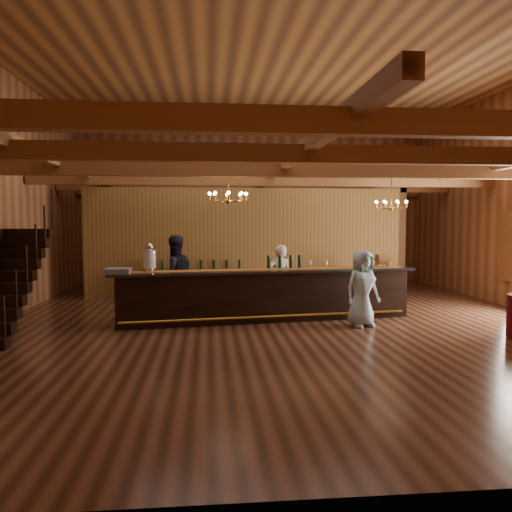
{
  "coord_description": "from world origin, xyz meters",
  "views": [
    {
      "loc": [
        -1.56,
        -10.68,
        2.16
      ],
      "look_at": [
        -0.46,
        0.82,
        1.36
      ],
      "focal_mm": 35.0,
      "sensor_mm": 36.0,
      "label": 1
    }
  ],
  "objects": [
    {
      "name": "backroom_boxes",
      "position": [
        -0.29,
        5.5,
        0.53
      ],
      "size": [
        4.1,
        0.6,
        1.1
      ],
      "color": "black",
      "rests_on": "floor"
    },
    {
      "name": "backbar_shelf",
      "position": [
        -1.94,
        3.2,
        0.41
      ],
      "size": [
        2.89,
        0.5,
        0.81
      ],
      "primitive_type": "cube",
      "rotation": [
        0.0,
        0.0,
        -0.02
      ],
      "color": "black",
      "rests_on": "floor"
    },
    {
      "name": "bar_bottle_0",
      "position": [
        -0.24,
        0.17,
        1.26
      ],
      "size": [
        0.07,
        0.07,
        0.3
      ],
      "primitive_type": "cylinder",
      "color": "black",
      "rests_on": "tasting_bar"
    },
    {
      "name": "bar_bottle_3",
      "position": [
        0.47,
        0.26,
        1.26
      ],
      "size": [
        0.07,
        0.07,
        0.3
      ],
      "primitive_type": "cylinder",
      "color": "black",
      "rests_on": "tasting_bar"
    },
    {
      "name": "beverage_dispenser",
      "position": [
        -2.77,
        -0.23,
        1.4
      ],
      "size": [
        0.26,
        0.26,
        0.6
      ],
      "color": "silver",
      "rests_on": "tasting_bar"
    },
    {
      "name": "window_right_back",
      "position": [
        5.95,
        1.0,
        1.55
      ],
      "size": [
        0.12,
        1.05,
        1.75
      ],
      "primitive_type": "cube",
      "color": "white",
      "rests_on": "wall_right"
    },
    {
      "name": "bar_bottle_1",
      "position": [
        0.02,
        0.2,
        1.26
      ],
      "size": [
        0.07,
        0.07,
        0.3
      ],
      "primitive_type": "cylinder",
      "color": "black",
      "rests_on": "tasting_bar"
    },
    {
      "name": "floor_plant",
      "position": [
        2.8,
        2.4,
        0.56
      ],
      "size": [
        0.73,
        0.64,
        1.13
      ],
      "primitive_type": "imported",
      "rotation": [
        0.0,
        0.0,
        -0.26
      ],
      "color": "#396D2D",
      "rests_on": "floor"
    },
    {
      "name": "bar_bottle_2",
      "position": [
        0.27,
        0.24,
        1.26
      ],
      "size": [
        0.07,
        0.07,
        0.3
      ],
      "primitive_type": "cylinder",
      "color": "black",
      "rests_on": "tasting_bar"
    },
    {
      "name": "ceiling",
      "position": [
        0.0,
        0.0,
        5.5
      ],
      "size": [
        14.0,
        14.0,
        0.0
      ],
      "primitive_type": "plane",
      "rotation": [
        3.14,
        0.0,
        0.0
      ],
      "color": "#B1783D",
      "rests_on": "wall_back"
    },
    {
      "name": "guest",
      "position": [
        1.58,
        -0.79,
        0.79
      ],
      "size": [
        0.9,
        0.73,
        1.58
      ],
      "primitive_type": "imported",
      "rotation": [
        0.0,
        0.0,
        0.34
      ],
      "color": "#A9D1E3",
      "rests_on": "floor"
    },
    {
      "name": "floor",
      "position": [
        0.0,
        0.0,
        0.0
      ],
      "size": [
        14.0,
        14.0,
        0.0
      ],
      "primitive_type": "plane",
      "color": "brown",
      "rests_on": "ground"
    },
    {
      "name": "staff_second",
      "position": [
        -2.34,
        0.84,
        0.92
      ],
      "size": [
        1.12,
        1.04,
        1.84
      ],
      "primitive_type": "imported",
      "rotation": [
        0.0,
        0.0,
        3.64
      ],
      "color": "#1D1B2F",
      "rests_on": "floor"
    },
    {
      "name": "tasting_bar",
      "position": [
        -0.3,
        0.03,
        0.57
      ],
      "size": [
        6.73,
        1.68,
        1.13
      ],
      "rotation": [
        0.0,
        0.0,
        0.13
      ],
      "color": "black",
      "rests_on": "floor"
    },
    {
      "name": "chandelier_right",
      "position": [
        2.89,
        1.15,
        2.58
      ],
      "size": [
        0.8,
        0.8,
        0.78
      ],
      "color": "gold",
      "rests_on": "beam_grid"
    },
    {
      "name": "wall_back",
      "position": [
        0.0,
        7.0,
        2.75
      ],
      "size": [
        12.0,
        0.1,
        5.5
      ],
      "primitive_type": "cube",
      "color": "#A86843",
      "rests_on": "floor"
    },
    {
      "name": "chandelier_left",
      "position": [
        -1.14,
        -0.24,
        2.68
      ],
      "size": [
        0.8,
        0.8,
        0.68
      ],
      "color": "gold",
      "rests_on": "beam_grid"
    },
    {
      "name": "partition_wall",
      "position": [
        -0.5,
        3.5,
        1.55
      ],
      "size": [
        9.0,
        0.18,
        3.1
      ],
      "primitive_type": "cube",
      "color": "brown",
      "rests_on": "floor"
    },
    {
      "name": "glass_rack_tray",
      "position": [
        -3.38,
        -0.42,
        1.16
      ],
      "size": [
        0.5,
        0.5,
        0.1
      ],
      "primitive_type": "cube",
      "color": "gray",
      "rests_on": "tasting_bar"
    },
    {
      "name": "staircase",
      "position": [
        -5.45,
        -0.74,
        1.0
      ],
      "size": [
        1.0,
        2.8,
        2.0
      ],
      "color": "black",
      "rests_on": "floor"
    },
    {
      "name": "beam_grid",
      "position": [
        0.0,
        0.51,
        3.24
      ],
      "size": [
        11.9,
        13.9,
        0.39
      ],
      "color": "brown",
      "rests_on": "wall_left"
    },
    {
      "name": "support_posts",
      "position": [
        0.0,
        -0.5,
        1.6
      ],
      "size": [
        9.2,
        10.2,
        3.2
      ],
      "color": "brown",
      "rests_on": "floor"
    },
    {
      "name": "raffle_drum",
      "position": [
        2.4,
        0.33,
        1.29
      ],
      "size": [
        0.34,
        0.24,
        0.3
      ],
      "color": "#A2723D",
      "rests_on": "tasting_bar"
    },
    {
      "name": "wall_front",
      "position": [
        0.0,
        -7.0,
        2.75
      ],
      "size": [
        12.0,
        0.1,
        5.5
      ],
      "primitive_type": "cube",
      "color": "#A86843",
      "rests_on": "floor"
    },
    {
      "name": "bartender",
      "position": [
        0.07,
        0.67,
        0.81
      ],
      "size": [
        0.67,
        0.52,
        1.62
      ],
      "primitive_type": "imported",
      "rotation": [
        0.0,
        0.0,
        3.39
      ],
      "color": "white",
      "rests_on": "floor"
    }
  ]
}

